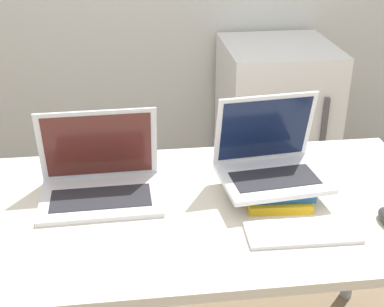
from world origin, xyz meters
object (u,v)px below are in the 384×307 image
(laptop_left, at_px, (100,180))
(wireless_keyboard, at_px, (302,232))
(mini_fridge, at_px, (274,127))
(book_stack, at_px, (274,187))
(laptop_on_books, at_px, (270,161))

(laptop_left, bearing_deg, wireless_keyboard, -26.84)
(mini_fridge, bearing_deg, book_stack, -105.70)
(wireless_keyboard, xyz_separation_m, mini_fridge, (0.30, 1.37, -0.29))
(book_stack, bearing_deg, wireless_keyboard, -83.96)
(book_stack, bearing_deg, mini_fridge, 74.30)
(book_stack, relative_size, mini_fridge, 0.28)
(laptop_left, xyz_separation_m, mini_fridge, (0.87, 1.08, -0.34))
(book_stack, distance_m, mini_fridge, 1.23)
(book_stack, distance_m, laptop_on_books, 0.08)
(laptop_left, distance_m, book_stack, 0.55)
(laptop_left, xyz_separation_m, wireless_keyboard, (0.57, -0.29, -0.05))
(laptop_on_books, bearing_deg, mini_fridge, 73.32)
(wireless_keyboard, relative_size, mini_fridge, 0.36)
(wireless_keyboard, height_order, mini_fridge, mini_fridge)
(book_stack, distance_m, wireless_keyboard, 0.22)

